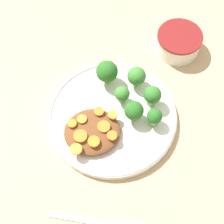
{
  "coord_description": "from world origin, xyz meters",
  "views": [
    {
      "loc": [
        0.05,
        0.37,
        0.72
      ],
      "look_at": [
        0.0,
        0.0,
        0.03
      ],
      "focal_mm": 60.0,
      "sensor_mm": 36.0,
      "label": 1
    }
  ],
  "objects": [
    {
      "name": "carrot_slice_1",
      "position": [
        0.02,
        0.04,
        0.04
      ],
      "size": [
        0.03,
        0.03,
        0.0
      ],
      "primitive_type": "cylinder",
      "color": "orange",
      "rests_on": "stew_mound"
    },
    {
      "name": "carrot_slice_7",
      "position": [
        0.08,
        0.02,
        0.04
      ],
      "size": [
        0.02,
        0.02,
        0.0
      ],
      "primitive_type": "cylinder",
      "color": "orange",
      "rests_on": "stew_mound"
    },
    {
      "name": "carrot_slice_6",
      "position": [
        0.0,
        0.01,
        0.04
      ],
      "size": [
        0.02,
        0.02,
        0.01
      ],
      "primitive_type": "cylinder",
      "color": "orange",
      "rests_on": "stew_mound"
    },
    {
      "name": "ground_plane",
      "position": [
        0.0,
        0.0,
        0.0
      ],
      "size": [
        4.0,
        4.0,
        0.0
      ],
      "primitive_type": "plane",
      "color": "tan"
    },
    {
      "name": "carrot_slice_2",
      "position": [
        0.04,
        0.07,
        0.04
      ],
      "size": [
        0.02,
        0.02,
        0.01
      ],
      "primitive_type": "cylinder",
      "color": "orange",
      "rests_on": "stew_mound"
    },
    {
      "name": "carrot_slice_0",
      "position": [
        0.03,
        -0.0,
        0.04
      ],
      "size": [
        0.02,
        0.02,
        0.0
      ],
      "primitive_type": "cylinder",
      "color": "orange",
      "rests_on": "stew_mound"
    },
    {
      "name": "carrot_slice_8",
      "position": [
        0.08,
        0.08,
        0.04
      ],
      "size": [
        0.02,
        0.02,
        0.0
      ],
      "primitive_type": "cylinder",
      "color": "orange",
      "rests_on": "stew_mound"
    },
    {
      "name": "broccoli_floret_3",
      "position": [
        -0.06,
        -0.07,
        0.05
      ],
      "size": [
        0.04,
        0.04,
        0.05
      ],
      "color": "#7FA85B",
      "rests_on": "plate"
    },
    {
      "name": "carrot_slice_3",
      "position": [
        0.07,
        0.05,
        0.04
      ],
      "size": [
        0.03,
        0.03,
        0.01
      ],
      "primitive_type": "cylinder",
      "color": "orange",
      "rests_on": "stew_mound"
    },
    {
      "name": "carrot_slice_5",
      "position": [
        0.01,
        0.06,
        0.04
      ],
      "size": [
        0.02,
        0.02,
        0.01
      ],
      "primitive_type": "cylinder",
      "color": "orange",
      "rests_on": "stew_mound"
    },
    {
      "name": "plate",
      "position": [
        0.0,
        0.0,
        0.01
      ],
      "size": [
        0.28,
        0.28,
        0.02
      ],
      "color": "white",
      "rests_on": "ground_plane"
    },
    {
      "name": "broccoli_floret_5",
      "position": [
        -0.04,
        0.01,
        0.05
      ],
      "size": [
        0.04,
        0.04,
        0.05
      ],
      "color": "#759E51",
      "rests_on": "plate"
    },
    {
      "name": "broccoli_floret_2",
      "position": [
        -0.03,
        -0.03,
        0.04
      ],
      "size": [
        0.03,
        0.03,
        0.05
      ],
      "color": "#759E51",
      "rests_on": "plate"
    },
    {
      "name": "stew_mound",
      "position": [
        0.05,
        0.04,
        0.03
      ],
      "size": [
        0.12,
        0.11,
        0.02
      ],
      "primitive_type": "ellipsoid",
      "color": "brown",
      "rests_on": "plate"
    },
    {
      "name": "broccoli_floret_4",
      "position": [
        -0.08,
        0.03,
        0.04
      ],
      "size": [
        0.03,
        0.03,
        0.05
      ],
      "color": "#7FA85B",
      "rests_on": "plate"
    },
    {
      "name": "carrot_slice_4",
      "position": [
        0.06,
        0.01,
        0.04
      ],
      "size": [
        0.02,
        0.02,
        0.0
      ],
      "primitive_type": "cylinder",
      "color": "orange",
      "rests_on": "stew_mound"
    },
    {
      "name": "broccoli_floret_1",
      "position": [
        -0.09,
        -0.02,
        0.05
      ],
      "size": [
        0.04,
        0.04,
        0.05
      ],
      "color": "#7FA85B",
      "rests_on": "plate"
    },
    {
      "name": "broccoli_floret_0",
      "position": [
        -0.0,
        -0.09,
        0.05
      ],
      "size": [
        0.05,
        0.05,
        0.06
      ],
      "color": "#759E51",
      "rests_on": "plate"
    },
    {
      "name": "dip_bowl",
      "position": [
        -0.18,
        -0.17,
        0.03
      ],
      "size": [
        0.11,
        0.11,
        0.05
      ],
      "color": "white",
      "rests_on": "ground_plane"
    }
  ]
}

